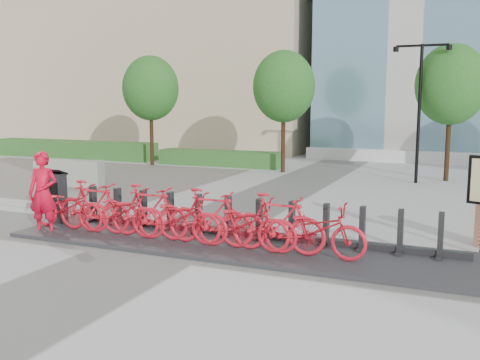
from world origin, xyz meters
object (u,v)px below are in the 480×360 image
at_px(bike_0, 68,206).
at_px(jersey_barrier, 69,173).
at_px(kiosk, 58,197).
at_px(worker_red, 43,193).

height_order(bike_0, jersey_barrier, bike_0).
relative_size(kiosk, jersey_barrier, 0.55).
xyz_separation_m(bike_0, worker_red, (-0.36, -0.36, 0.34)).
relative_size(bike_0, jersey_barrier, 0.83).
height_order(bike_0, kiosk, kiosk).
bearing_deg(worker_red, kiosk, 98.64).
xyz_separation_m(bike_0, kiosk, (-0.68, 0.46, 0.10)).
bearing_deg(jersey_barrier, bike_0, -64.58).
height_order(kiosk, worker_red, worker_red).
bearing_deg(bike_0, worker_red, 135.23).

